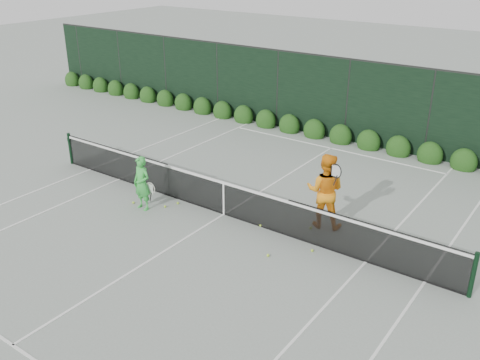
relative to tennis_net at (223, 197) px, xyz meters
The scene contains 8 objects.
ground 0.53m from the tennis_net, ahead, with size 80.00×80.00×0.00m, color gray.
tennis_net is the anchor object (origin of this frame).
player_woman 2.26m from the tennis_net, 153.46° to the right, with size 0.64×0.39×1.52m.
player_man 2.74m from the tennis_net, 22.01° to the left, with size 1.15×1.01×1.99m.
court_lines 0.53m from the tennis_net, ahead, with size 11.03×23.83×0.01m.
windscreen_fence 2.88m from the tennis_net, 89.49° to the right, with size 32.00×21.07×3.06m.
hedge_row 7.16m from the tennis_net, 89.80° to the left, with size 31.66×0.65×0.94m.
tennis_balls 0.77m from the tennis_net, 39.41° to the right, with size 5.45×1.83×0.07m.
Camera 1 is at (7.88, -10.26, 6.69)m, focal length 40.00 mm.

